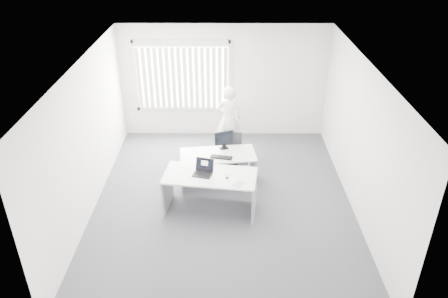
{
  "coord_description": "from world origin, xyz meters",
  "views": [
    {
      "loc": [
        0.05,
        -7.06,
        5.09
      ],
      "look_at": [
        0.01,
        0.15,
        1.11
      ],
      "focal_mm": 35.0,
      "sensor_mm": 36.0,
      "label": 1
    }
  ],
  "objects_px": {
    "desk_near": "(210,185)",
    "person": "(229,119)",
    "office_chair": "(231,162)",
    "laptop": "(202,169)",
    "desk_far": "(218,162)",
    "monitor": "(224,140)"
  },
  "relations": [
    {
      "from": "desk_near",
      "to": "laptop",
      "type": "distance_m",
      "value": 0.38
    },
    {
      "from": "desk_far",
      "to": "office_chair",
      "type": "relative_size",
      "value": 1.68
    },
    {
      "from": "desk_far",
      "to": "office_chair",
      "type": "bearing_deg",
      "value": 47.19
    },
    {
      "from": "office_chair",
      "to": "desk_near",
      "type": "bearing_deg",
      "value": -92.43
    },
    {
      "from": "monitor",
      "to": "person",
      "type": "bearing_deg",
      "value": 64.86
    },
    {
      "from": "office_chair",
      "to": "laptop",
      "type": "distance_m",
      "value": 1.53
    },
    {
      "from": "desk_far",
      "to": "monitor",
      "type": "height_order",
      "value": "monitor"
    },
    {
      "from": "laptop",
      "to": "monitor",
      "type": "bearing_deg",
      "value": 86.74
    },
    {
      "from": "person",
      "to": "laptop",
      "type": "relative_size",
      "value": 4.67
    },
    {
      "from": "office_chair",
      "to": "person",
      "type": "bearing_deg",
      "value": 106.9
    },
    {
      "from": "desk_near",
      "to": "desk_far",
      "type": "xyz_separation_m",
      "value": [
        0.13,
        0.92,
        -0.06
      ]
    },
    {
      "from": "office_chair",
      "to": "person",
      "type": "height_order",
      "value": "person"
    },
    {
      "from": "desk_far",
      "to": "monitor",
      "type": "xyz_separation_m",
      "value": [
        0.12,
        0.24,
        0.39
      ]
    },
    {
      "from": "desk_near",
      "to": "desk_far",
      "type": "distance_m",
      "value": 0.93
    },
    {
      "from": "desk_near",
      "to": "person",
      "type": "relative_size",
      "value": 1.12
    },
    {
      "from": "monitor",
      "to": "desk_far",
      "type": "bearing_deg",
      "value": -137.42
    },
    {
      "from": "office_chair",
      "to": "laptop",
      "type": "bearing_deg",
      "value": -97.92
    },
    {
      "from": "desk_far",
      "to": "desk_near",
      "type": "bearing_deg",
      "value": -104.64
    },
    {
      "from": "office_chair",
      "to": "monitor",
      "type": "xyz_separation_m",
      "value": [
        -0.15,
        -0.13,
        0.6
      ]
    },
    {
      "from": "desk_near",
      "to": "monitor",
      "type": "bearing_deg",
      "value": 85.43
    },
    {
      "from": "person",
      "to": "monitor",
      "type": "relative_size",
      "value": 4.03
    },
    {
      "from": "person",
      "to": "monitor",
      "type": "xyz_separation_m",
      "value": [
        -0.11,
        -1.26,
        0.1
      ]
    }
  ]
}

